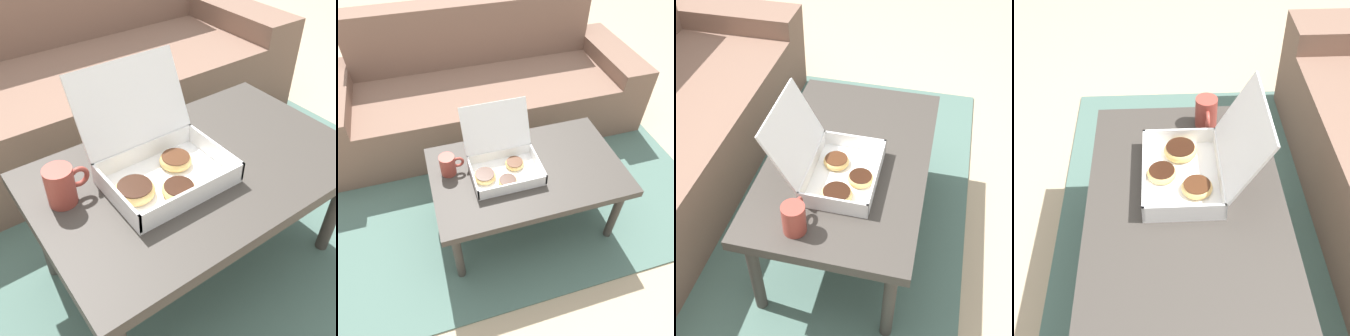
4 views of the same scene
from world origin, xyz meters
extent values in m
plane|color=tan|center=(0.00, 0.00, 0.00)|extent=(12.00, 12.00, 0.00)
cube|color=#4C6B60|center=(0.00, 0.30, 0.01)|extent=(2.37, 1.97, 0.01)
cube|color=#7A5B4C|center=(1.01, 0.77, 0.26)|extent=(0.24, 0.84, 0.51)
cube|color=#3D3833|center=(0.00, -0.18, 0.43)|extent=(0.98, 0.60, 0.04)
cylinder|color=#3D3833|center=(-0.43, -0.42, 0.20)|extent=(0.04, 0.04, 0.41)
cylinder|color=#3D3833|center=(0.43, -0.42, 0.20)|extent=(0.04, 0.04, 0.41)
cylinder|color=#3D3833|center=(-0.43, 0.06, 0.20)|extent=(0.04, 0.04, 0.41)
cylinder|color=#3D3833|center=(0.43, 0.06, 0.20)|extent=(0.04, 0.04, 0.41)
cube|color=white|center=(-0.12, -0.19, 0.45)|extent=(0.34, 0.24, 0.01)
cube|color=white|center=(-0.12, -0.31, 0.48)|extent=(0.34, 0.01, 0.06)
cube|color=white|center=(-0.12, -0.07, 0.48)|extent=(0.34, 0.01, 0.06)
cube|color=white|center=(-0.28, -0.19, 0.48)|extent=(0.01, 0.24, 0.06)
cube|color=white|center=(0.05, -0.19, 0.48)|extent=(0.01, 0.24, 0.06)
cube|color=white|center=(-0.12, -0.01, 0.62)|extent=(0.34, 0.12, 0.22)
torus|color=#E0B266|center=(-0.22, -0.19, 0.47)|extent=(0.11, 0.11, 0.03)
cylinder|color=black|center=(-0.22, -0.19, 0.48)|extent=(0.09, 0.09, 0.02)
torus|color=#E0B266|center=(-0.12, -0.25, 0.47)|extent=(0.09, 0.09, 0.03)
cylinder|color=black|center=(-0.12, -0.25, 0.48)|extent=(0.08, 0.08, 0.01)
torus|color=#E0B266|center=(-0.06, -0.15, 0.47)|extent=(0.10, 0.10, 0.03)
cylinder|color=#472614|center=(-0.06, -0.15, 0.48)|extent=(0.08, 0.08, 0.01)
cylinder|color=#993D33|center=(-0.39, -0.10, 0.50)|extent=(0.08, 0.08, 0.11)
torus|color=#993D33|center=(-0.33, -0.10, 0.51)|extent=(0.06, 0.01, 0.06)
camera|label=1|loc=(-0.60, -0.87, 1.18)|focal=42.00mm
camera|label=2|loc=(-0.43, -1.25, 1.66)|focal=35.00mm
camera|label=3|loc=(-1.29, -0.48, 1.62)|focal=50.00mm
camera|label=4|loc=(0.91, -0.24, 1.50)|focal=50.00mm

